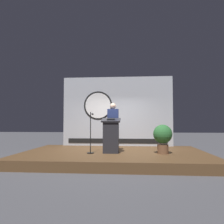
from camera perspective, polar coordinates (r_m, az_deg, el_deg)
name	(u,v)px	position (r m, az deg, el deg)	size (l,w,h in m)	color
ground_plane	(114,160)	(7.63, 0.61, -12.90)	(40.00, 40.00, 0.00)	#4C4C51
stage_platform	(114,156)	(7.60, 0.61, -11.79)	(6.40, 4.00, 0.30)	brown
banner_display	(117,111)	(9.36, 1.25, 0.17)	(4.84, 0.12, 3.06)	#B2B7C1
podium	(111,136)	(7.22, -0.26, -6.43)	(0.64, 0.50, 1.19)	#26262B
speaker_person	(113,126)	(7.68, 0.28, -3.89)	(0.40, 0.26, 1.74)	black
microphone_stand	(91,139)	(7.22, -5.76, -7.19)	(0.24, 0.55, 1.38)	black
potted_plant	(163,136)	(7.23, 13.54, -6.34)	(0.63, 0.63, 0.96)	brown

